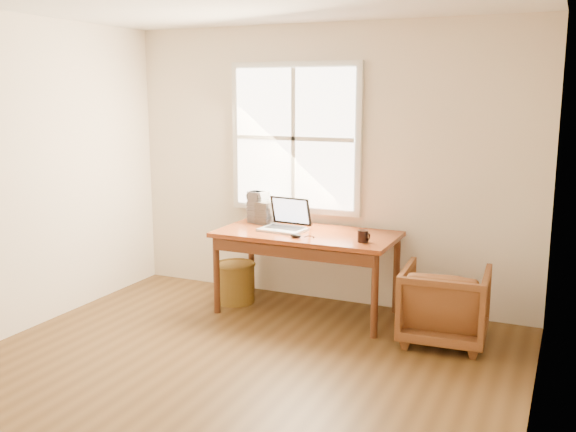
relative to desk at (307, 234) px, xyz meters
name	(u,v)px	position (x,y,z in m)	size (l,w,h in m)	color
room_shell	(207,196)	(-0.02, -1.64, 0.59)	(4.04, 4.54, 2.64)	brown
desk	(307,234)	(0.00, 0.00, 0.00)	(1.60, 0.80, 0.04)	brown
armchair	(445,304)	(1.27, -0.19, -0.42)	(0.66, 0.68, 0.62)	brown
wicker_stool	(235,283)	(-0.74, 0.00, -0.55)	(0.37, 0.37, 0.37)	brown
laptop	(283,213)	(-0.22, -0.03, 0.18)	(0.43, 0.45, 0.32)	#AEB1B5
mouse	(296,236)	(0.00, -0.24, 0.04)	(0.11, 0.06, 0.04)	black
coffee_mug	(363,236)	(0.57, -0.16, 0.07)	(0.09, 0.09, 0.10)	black
cd_stack_a	(259,207)	(-0.59, 0.23, 0.17)	(0.15, 0.13, 0.30)	silver
cd_stack_b	(264,213)	(-0.51, 0.18, 0.13)	(0.14, 0.12, 0.21)	#232227
cd_stack_c	(256,207)	(-0.62, 0.22, 0.17)	(0.13, 0.12, 0.30)	gray
cd_stack_d	(271,213)	(-0.49, 0.28, 0.11)	(0.14, 0.13, 0.18)	silver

